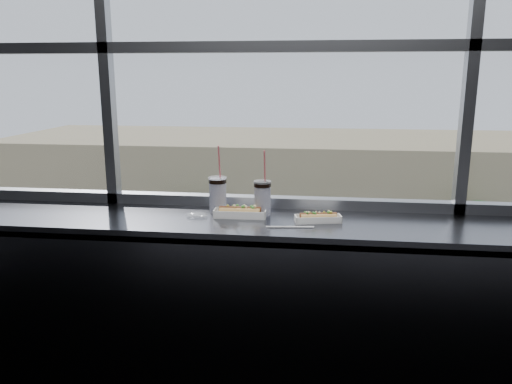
# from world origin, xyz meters

# --- Properties ---
(wall_back_lower) EXTENTS (6.00, 0.00, 6.00)m
(wall_back_lower) POSITION_xyz_m (0.00, 1.50, 0.55)
(wall_back_lower) COLOR black
(wall_back_lower) RESTS_ON ground
(counter) EXTENTS (6.00, 0.55, 0.06)m
(counter) POSITION_xyz_m (0.00, 1.23, 1.07)
(counter) COLOR slate
(counter) RESTS_ON ground
(counter_fascia) EXTENTS (6.00, 0.04, 1.04)m
(counter_fascia) POSITION_xyz_m (0.00, 0.97, 0.55)
(counter_fascia) COLOR slate
(counter_fascia) RESTS_ON ground
(hotdog_tray_left) EXTENTS (0.29, 0.10, 0.07)m
(hotdog_tray_left) POSITION_xyz_m (-0.19, 1.26, 1.13)
(hotdog_tray_left) COLOR white
(hotdog_tray_left) RESTS_ON counter
(hotdog_tray_right) EXTENTS (0.25, 0.13, 0.06)m
(hotdog_tray_right) POSITION_xyz_m (0.23, 1.22, 1.12)
(hotdog_tray_right) COLOR white
(hotdog_tray_right) RESTS_ON counter
(soda_cup_left) EXTENTS (0.10, 0.10, 0.38)m
(soda_cup_left) POSITION_xyz_m (-0.33, 1.34, 1.21)
(soda_cup_left) COLOR white
(soda_cup_left) RESTS_ON counter
(soda_cup_right) EXTENTS (0.10, 0.10, 0.36)m
(soda_cup_right) POSITION_xyz_m (-0.08, 1.32, 1.21)
(soda_cup_right) COLOR white
(soda_cup_right) RESTS_ON counter
(loose_straw) EXTENTS (0.24, 0.03, 0.01)m
(loose_straw) POSITION_xyz_m (0.09, 1.10, 1.10)
(loose_straw) COLOR white
(loose_straw) RESTS_ON counter
(wrapper) EXTENTS (0.11, 0.08, 0.03)m
(wrapper) POSITION_xyz_m (-0.43, 1.23, 1.11)
(wrapper) COLOR silver
(wrapper) RESTS_ON counter
(plaza_ground) EXTENTS (120.00, 120.00, 0.00)m
(plaza_ground) POSITION_xyz_m (0.00, 45.00, -11.00)
(plaza_ground) COLOR gray
(plaza_ground) RESTS_ON ground
(street_asphalt) EXTENTS (80.00, 10.00, 0.06)m
(street_asphalt) POSITION_xyz_m (0.00, 21.50, -10.97)
(street_asphalt) COLOR black
(street_asphalt) RESTS_ON plaza_ground
(far_sidewalk) EXTENTS (80.00, 6.00, 0.04)m
(far_sidewalk) POSITION_xyz_m (0.00, 29.50, -10.98)
(far_sidewalk) COLOR gray
(far_sidewalk) RESTS_ON plaza_ground
(far_building) EXTENTS (50.00, 14.00, 8.00)m
(far_building) POSITION_xyz_m (0.00, 39.50, -7.00)
(far_building) COLOR gray
(far_building) RESTS_ON plaza_ground
(car_near_d) EXTENTS (2.73, 6.56, 2.19)m
(car_near_d) POSITION_xyz_m (6.65, 17.50, -9.85)
(car_near_d) COLOR #BABBA8
(car_near_d) RESTS_ON street_asphalt
(car_far_a) EXTENTS (3.13, 6.22, 2.00)m
(car_far_a) POSITION_xyz_m (-11.81, 25.50, -9.94)
(car_far_a) COLOR black
(car_far_a) RESTS_ON street_asphalt
(car_near_c) EXTENTS (2.79, 6.09, 1.99)m
(car_near_c) POSITION_xyz_m (-0.69, 17.50, -9.95)
(car_near_c) COLOR #5B1500
(car_near_c) RESTS_ON street_asphalt
(car_far_b) EXTENTS (3.61, 7.16, 2.30)m
(car_far_b) POSITION_xyz_m (3.50, 25.50, -9.79)
(car_far_b) COLOR #782C00
(car_far_b) RESTS_ON street_asphalt
(car_near_b) EXTENTS (3.48, 6.85, 2.19)m
(car_near_b) POSITION_xyz_m (-8.40, 17.50, -9.84)
(car_near_b) COLOR #262626
(car_near_b) RESTS_ON street_asphalt
(pedestrian_b) EXTENTS (0.85, 0.64, 1.92)m
(pedestrian_b) POSITION_xyz_m (0.10, 30.12, -10.00)
(pedestrian_b) COLOR #66605B
(pedestrian_b) RESTS_ON far_sidewalk
(pedestrian_c) EXTENTS (0.82, 0.61, 1.84)m
(pedestrian_c) POSITION_xyz_m (4.91, 30.44, -10.04)
(pedestrian_c) COLOR #66605B
(pedestrian_c) RESTS_ON far_sidewalk
(pedestrian_d) EXTENTS (0.81, 0.61, 1.83)m
(pedestrian_d) POSITION_xyz_m (7.80, 29.07, -10.04)
(pedestrian_d) COLOR #66605B
(pedestrian_d) RESTS_ON far_sidewalk
(tree_left) EXTENTS (3.29, 3.29, 5.14)m
(tree_left) POSITION_xyz_m (-8.33, 29.50, -7.51)
(tree_left) COLOR #47382B
(tree_left) RESTS_ON far_sidewalk
(tree_center) EXTENTS (2.80, 2.80, 4.38)m
(tree_center) POSITION_xyz_m (-0.32, 29.50, -8.03)
(tree_center) COLOR #47382B
(tree_center) RESTS_ON far_sidewalk
(tree_right) EXTENTS (3.48, 3.48, 5.44)m
(tree_right) POSITION_xyz_m (10.10, 29.50, -7.31)
(tree_right) COLOR #47382B
(tree_right) RESTS_ON far_sidewalk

